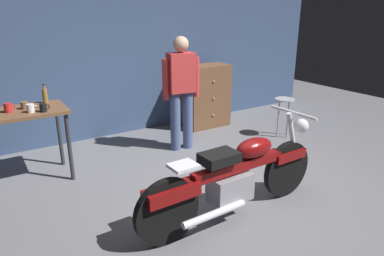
{
  "coord_description": "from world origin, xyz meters",
  "views": [
    {
      "loc": [
        -2.21,
        -2.71,
        2.03
      ],
      "look_at": [
        -0.05,
        0.7,
        0.65
      ],
      "focal_mm": 32.76,
      "sensor_mm": 36.0,
      "label": 1
    }
  ],
  "objects_px": {
    "motorcycle": "(236,176)",
    "shop_stool": "(284,107)",
    "mug_black_matte": "(43,108)",
    "bottle": "(45,95)",
    "mug_red_diner": "(8,108)",
    "wooden_dresser": "(206,96)",
    "mug_brown_stoneware": "(25,105)",
    "mug_white_ceramic": "(31,108)",
    "person_standing": "(181,89)"
  },
  "relations": [
    {
      "from": "motorcycle",
      "to": "shop_stool",
      "type": "xyz_separation_m",
      "value": [
        2.19,
        1.45,
        0.05
      ]
    },
    {
      "from": "mug_brown_stoneware",
      "to": "bottle",
      "type": "distance_m",
      "value": 0.31
    },
    {
      "from": "mug_red_diner",
      "to": "mug_brown_stoneware",
      "type": "relative_size",
      "value": 1.07
    },
    {
      "from": "mug_white_ceramic",
      "to": "bottle",
      "type": "height_order",
      "value": "bottle"
    },
    {
      "from": "wooden_dresser",
      "to": "mug_black_matte",
      "type": "relative_size",
      "value": 9.62
    },
    {
      "from": "shop_stool",
      "to": "mug_white_ceramic",
      "type": "height_order",
      "value": "mug_white_ceramic"
    },
    {
      "from": "wooden_dresser",
      "to": "mug_black_matte",
      "type": "height_order",
      "value": "wooden_dresser"
    },
    {
      "from": "mug_black_matte",
      "to": "mug_red_diner",
      "type": "bearing_deg",
      "value": 150.68
    },
    {
      "from": "wooden_dresser",
      "to": "mug_brown_stoneware",
      "type": "relative_size",
      "value": 9.76
    },
    {
      "from": "mug_brown_stoneware",
      "to": "motorcycle",
      "type": "bearing_deg",
      "value": -51.98
    },
    {
      "from": "shop_stool",
      "to": "bottle",
      "type": "xyz_separation_m",
      "value": [
        -3.51,
        0.73,
        0.5
      ]
    },
    {
      "from": "mug_red_diner",
      "to": "mug_black_matte",
      "type": "xyz_separation_m",
      "value": [
        0.34,
        -0.19,
        -0.0
      ]
    },
    {
      "from": "wooden_dresser",
      "to": "person_standing",
      "type": "bearing_deg",
      "value": -142.54
    },
    {
      "from": "motorcycle",
      "to": "mug_brown_stoneware",
      "type": "relative_size",
      "value": 19.43
    },
    {
      "from": "motorcycle",
      "to": "mug_white_ceramic",
      "type": "height_order",
      "value": "mug_white_ceramic"
    },
    {
      "from": "motorcycle",
      "to": "mug_black_matte",
      "type": "xyz_separation_m",
      "value": [
        -1.42,
        1.77,
        0.5
      ]
    },
    {
      "from": "mug_white_ceramic",
      "to": "bottle",
      "type": "bearing_deg",
      "value": 57.37
    },
    {
      "from": "motorcycle",
      "to": "mug_red_diner",
      "type": "distance_m",
      "value": 2.69
    },
    {
      "from": "shop_stool",
      "to": "mug_white_ceramic",
      "type": "bearing_deg",
      "value": 174.3
    },
    {
      "from": "person_standing",
      "to": "mug_black_matte",
      "type": "bearing_deg",
      "value": 10.86
    },
    {
      "from": "shop_stool",
      "to": "mug_white_ceramic",
      "type": "relative_size",
      "value": 5.5
    },
    {
      "from": "person_standing",
      "to": "wooden_dresser",
      "type": "distance_m",
      "value": 1.23
    },
    {
      "from": "shop_stool",
      "to": "mug_white_ceramic",
      "type": "xyz_separation_m",
      "value": [
        -3.74,
        0.37,
        0.45
      ]
    },
    {
      "from": "wooden_dresser",
      "to": "mug_brown_stoneware",
      "type": "xyz_separation_m",
      "value": [
        -3.0,
        -0.56,
        0.39
      ]
    },
    {
      "from": "mug_brown_stoneware",
      "to": "mug_black_matte",
      "type": "bearing_deg",
      "value": -56.77
    },
    {
      "from": "mug_red_diner",
      "to": "person_standing",
      "type": "bearing_deg",
      "value": -2.35
    },
    {
      "from": "person_standing",
      "to": "bottle",
      "type": "bearing_deg",
      "value": -1.85
    },
    {
      "from": "wooden_dresser",
      "to": "mug_red_diner",
      "type": "relative_size",
      "value": 9.13
    },
    {
      "from": "shop_stool",
      "to": "mug_black_matte",
      "type": "xyz_separation_m",
      "value": [
        -3.61,
        0.32,
        0.45
      ]
    },
    {
      "from": "person_standing",
      "to": "mug_brown_stoneware",
      "type": "distance_m",
      "value": 2.07
    },
    {
      "from": "person_standing",
      "to": "mug_red_diner",
      "type": "xyz_separation_m",
      "value": [
        -2.25,
        0.09,
        0.03
      ]
    },
    {
      "from": "mug_red_diner",
      "to": "bottle",
      "type": "xyz_separation_m",
      "value": [
        0.44,
        0.22,
        0.04
      ]
    },
    {
      "from": "mug_brown_stoneware",
      "to": "mug_white_ceramic",
      "type": "relative_size",
      "value": 0.97
    },
    {
      "from": "mug_brown_stoneware",
      "to": "bottle",
      "type": "xyz_separation_m",
      "value": [
        0.26,
        0.16,
        0.05
      ]
    },
    {
      "from": "motorcycle",
      "to": "wooden_dresser",
      "type": "relative_size",
      "value": 1.99
    },
    {
      "from": "mug_red_diner",
      "to": "mug_black_matte",
      "type": "distance_m",
      "value": 0.39
    },
    {
      "from": "mug_black_matte",
      "to": "bottle",
      "type": "height_order",
      "value": "bottle"
    },
    {
      "from": "motorcycle",
      "to": "shop_stool",
      "type": "relative_size",
      "value": 3.42
    },
    {
      "from": "wooden_dresser",
      "to": "mug_black_matte",
      "type": "xyz_separation_m",
      "value": [
        -2.84,
        -0.81,
        0.4
      ]
    },
    {
      "from": "mug_black_matte",
      "to": "shop_stool",
      "type": "bearing_deg",
      "value": -5.09
    },
    {
      "from": "shop_stool",
      "to": "bottle",
      "type": "height_order",
      "value": "bottle"
    },
    {
      "from": "mug_red_diner",
      "to": "mug_white_ceramic",
      "type": "distance_m",
      "value": 0.26
    },
    {
      "from": "motorcycle",
      "to": "mug_black_matte",
      "type": "distance_m",
      "value": 2.32
    },
    {
      "from": "wooden_dresser",
      "to": "mug_white_ceramic",
      "type": "xyz_separation_m",
      "value": [
        -2.96,
        -0.76,
        0.4
      ]
    },
    {
      "from": "bottle",
      "to": "motorcycle",
      "type": "bearing_deg",
      "value": -58.88
    },
    {
      "from": "shop_stool",
      "to": "person_standing",
      "type": "bearing_deg",
      "value": 166.08
    },
    {
      "from": "mug_brown_stoneware",
      "to": "mug_white_ceramic",
      "type": "distance_m",
      "value": 0.2
    },
    {
      "from": "person_standing",
      "to": "mug_white_ceramic",
      "type": "height_order",
      "value": "person_standing"
    },
    {
      "from": "wooden_dresser",
      "to": "mug_red_diner",
      "type": "xyz_separation_m",
      "value": [
        -3.18,
        -0.62,
        0.4
      ]
    },
    {
      "from": "mug_white_ceramic",
      "to": "mug_black_matte",
      "type": "height_order",
      "value": "same"
    }
  ]
}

